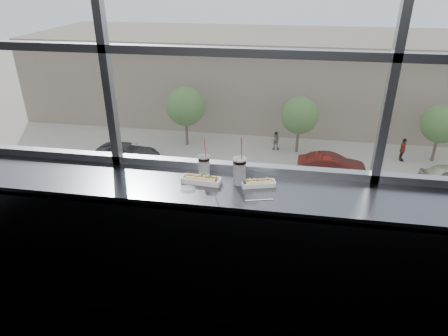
% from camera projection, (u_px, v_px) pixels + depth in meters
% --- Properties ---
extents(wall_back_lower, '(6.00, 0.00, 6.00)m').
position_uv_depth(wall_back_lower, '(239.00, 229.00, 3.35)').
color(wall_back_lower, black).
rests_on(wall_back_lower, ground).
extents(window_glass, '(6.00, 0.00, 6.00)m').
position_uv_depth(window_glass, '(244.00, 4.00, 2.59)').
color(window_glass, silver).
rests_on(window_glass, ground).
extents(window_mullions, '(6.00, 0.08, 2.40)m').
position_uv_depth(window_mullions, '(243.00, 5.00, 2.57)').
color(window_mullions, gray).
rests_on(window_mullions, ground).
extents(counter, '(6.00, 0.55, 0.06)m').
position_uv_depth(counter, '(235.00, 191.00, 2.88)').
color(counter, '#5B5E64').
rests_on(counter, ground).
extents(counter_fascia, '(6.00, 0.04, 1.04)m').
position_uv_depth(counter_fascia, '(229.00, 271.00, 2.88)').
color(counter_fascia, '#5B5E64').
rests_on(counter_fascia, ground).
extents(hotdog_tray_left, '(0.29, 0.11, 0.07)m').
position_uv_depth(hotdog_tray_left, '(201.00, 179.00, 2.91)').
color(hotdog_tray_left, white).
rests_on(hotdog_tray_left, counter).
extents(hotdog_tray_right, '(0.26, 0.14, 0.06)m').
position_uv_depth(hotdog_tray_right, '(258.00, 183.00, 2.87)').
color(hotdog_tray_right, white).
rests_on(hotdog_tray_right, counter).
extents(soda_cup_left, '(0.09, 0.09, 0.33)m').
position_uv_depth(soda_cup_left, '(204.00, 166.00, 2.96)').
color(soda_cup_left, white).
rests_on(soda_cup_left, counter).
extents(soda_cup_right, '(0.10, 0.10, 0.38)m').
position_uv_depth(soda_cup_right, '(239.00, 170.00, 2.88)').
color(soda_cup_right, white).
rests_on(soda_cup_right, counter).
extents(loose_straw, '(0.19, 0.06, 0.01)m').
position_uv_depth(loose_straw, '(259.00, 200.00, 2.70)').
color(loose_straw, white).
rests_on(loose_straw, counter).
extents(wrapper, '(0.11, 0.08, 0.03)m').
position_uv_depth(wrapper, '(187.00, 188.00, 2.83)').
color(wrapper, silver).
rests_on(wrapper, counter).
extents(plaza_ground, '(120.00, 120.00, 0.00)m').
position_uv_depth(plaza_ground, '(286.00, 98.00, 46.92)').
color(plaza_ground, '#ADA290').
rests_on(plaza_ground, ground).
extents(street_asphalt, '(80.00, 10.00, 0.06)m').
position_uv_depth(street_asphalt, '(276.00, 199.00, 26.14)').
color(street_asphalt, black).
rests_on(street_asphalt, plaza_ground).
extents(far_sidewalk, '(80.00, 6.00, 0.04)m').
position_uv_depth(far_sidewalk, '(281.00, 151.00, 33.21)').
color(far_sidewalk, '#ADA290').
rests_on(far_sidewalk, plaza_ground).
extents(far_building, '(50.00, 14.00, 8.00)m').
position_uv_depth(far_building, '(287.00, 75.00, 40.28)').
color(far_building, gray).
rests_on(far_building, plaza_ground).
extents(car_near_c, '(3.13, 6.28, 2.02)m').
position_uv_depth(car_near_c, '(256.00, 218.00, 22.29)').
color(car_near_c, '#9A0013').
rests_on(car_near_c, street_asphalt).
extents(car_near_a, '(2.97, 6.16, 1.99)m').
position_uv_depth(car_near_a, '(40.00, 199.00, 24.24)').
color(car_near_a, white).
rests_on(car_near_a, street_asphalt).
extents(car_far_b, '(2.73, 6.43, 2.13)m').
position_uv_depth(car_far_b, '(332.00, 163.00, 28.64)').
color(car_far_b, '#5A0600').
rests_on(car_far_b, street_asphalt).
extents(car_near_d, '(3.42, 6.95, 2.24)m').
position_uv_depth(car_near_d, '(385.00, 228.00, 21.23)').
color(car_near_d, white).
rests_on(car_near_d, street_asphalt).
extents(car_far_a, '(2.80, 5.73, 1.85)m').
position_uv_depth(car_far_a, '(128.00, 150.00, 30.98)').
color(car_far_a, '#333333').
rests_on(car_far_a, street_asphalt).
extents(car_near_b, '(3.08, 6.10, 1.95)m').
position_uv_depth(car_near_b, '(175.00, 211.00, 22.99)').
color(car_near_b, black).
rests_on(car_near_b, street_asphalt).
extents(pedestrian_b, '(0.83, 0.62, 1.87)m').
position_uv_depth(pedestrian_b, '(275.00, 139.00, 33.07)').
color(pedestrian_b, '#66605B').
rests_on(pedestrian_b, far_sidewalk).
extents(pedestrian_d, '(0.74, 0.99, 2.22)m').
position_uv_depth(pedestrian_d, '(403.00, 148.00, 30.98)').
color(pedestrian_d, '#66605B').
rests_on(pedestrian_d, far_sidewalk).
extents(tree_left, '(3.24, 3.24, 5.07)m').
position_uv_depth(tree_left, '(186.00, 107.00, 32.88)').
color(tree_left, '#47382B').
rests_on(tree_left, far_sidewalk).
extents(tree_center, '(3.01, 3.01, 4.70)m').
position_uv_depth(tree_center, '(300.00, 115.00, 31.62)').
color(tree_center, '#47382B').
rests_on(tree_center, far_sidewalk).
extents(tree_right, '(2.91, 2.91, 4.55)m').
position_uv_depth(tree_right, '(441.00, 124.00, 30.11)').
color(tree_right, '#47382B').
rests_on(tree_right, far_sidewalk).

